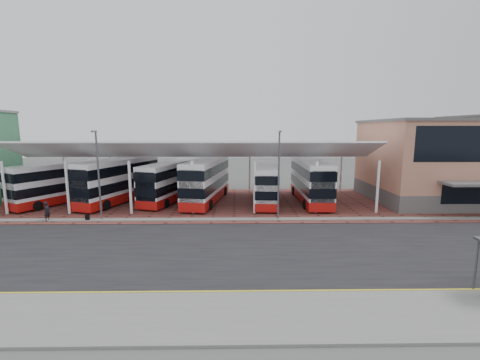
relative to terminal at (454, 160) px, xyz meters
The scene contains 19 objects.
ground 27.29m from the terminal, 148.81° to the right, with size 140.00×140.00×0.00m, color #474945.
road 27.81m from the terminal, 147.03° to the right, with size 120.00×14.00×0.02m, color black.
forecourt 21.52m from the terminal, behind, with size 72.00×16.00×0.06m, color brown.
sidewalk 32.79m from the terminal, 135.10° to the right, with size 120.00×4.00×0.14m, color slate.
north_kerb 24.69m from the terminal, 161.44° to the right, with size 120.00×0.80×0.14m, color slate.
yellow_line_near 31.44m from the terminal, 137.71° to the right, with size 120.00×0.12×0.01m, color yellow.
yellow_line_far 31.24m from the terminal, 138.12° to the right, with size 120.00×0.12×0.01m, color yellow.
canopy 29.02m from the terminal, behind, with size 37.00×11.63×7.07m.
terminal is the anchor object (origin of this frame).
lamp_west 37.78m from the terminal, 168.32° to the right, with size 0.16×0.90×8.07m.
lamp_east 22.35m from the terminal, 159.99° to the right, with size 0.16×0.90×8.07m.
bus_0 44.33m from the terminal, behind, with size 7.31×10.65×4.44m.
bus_1 38.07m from the terminal, behind, with size 6.38×11.98×4.84m.
bus_2 32.40m from the terminal, behind, with size 5.31×10.97×4.41m.
bus_3 28.19m from the terminal, behind, with size 4.66×11.95×4.81m.
bus_4 21.65m from the terminal, behind, with size 3.07×10.29×4.18m.
bus_5 16.56m from the terminal, behind, with size 2.99×11.37×4.67m.
pedestrian 42.55m from the terminal, 169.23° to the right, with size 0.65×0.42×1.77m, color black.
suitcase 39.20m from the terminal, 168.40° to the right, with size 0.33×0.24×0.57m, color black.
Camera 1 is at (-1.90, -21.98, 8.23)m, focal length 24.00 mm.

